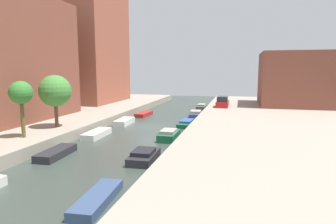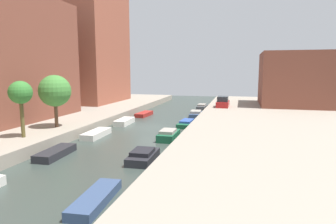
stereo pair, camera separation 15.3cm
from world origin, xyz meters
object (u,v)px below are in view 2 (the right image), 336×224
at_px(moored_boat_right_3, 187,123).
at_px(moored_boat_right_1, 143,156).
at_px(street_tree_1, 20,94).
at_px(moored_boat_left_3, 124,122).
at_px(moored_boat_left_2, 96,134).
at_px(moored_boat_right_0, 96,198).
at_px(parked_car, 223,102).
at_px(moored_boat_left_1, 56,153).
at_px(apartment_tower_far, 88,25).
at_px(low_block_right, 294,79).
at_px(moored_boat_right_5, 202,107).
at_px(moored_boat_left_4, 144,114).
at_px(moored_boat_right_4, 196,114).
at_px(street_tree_2, 55,91).
at_px(moored_boat_right_2, 169,135).

bearing_deg(moored_boat_right_3, moored_boat_right_1, -92.66).
distance_m(street_tree_1, moored_boat_left_3, 13.70).
relative_size(moored_boat_left_2, moored_boat_right_0, 0.98).
relative_size(parked_car, moored_boat_right_3, 0.90).
relative_size(moored_boat_left_1, moored_boat_left_2, 0.97).
relative_size(apartment_tower_far, low_block_right, 2.31).
distance_m(moored_boat_left_1, moored_boat_right_0, 9.33).
bearing_deg(moored_boat_right_3, low_block_right, 48.99).
relative_size(parked_car, moored_boat_right_5, 1.13).
height_order(low_block_right, moored_boat_left_4, low_block_right).
relative_size(parked_car, moored_boat_right_1, 1.14).
bearing_deg(moored_boat_right_1, moored_boat_left_4, 108.70).
xyz_separation_m(low_block_right, moored_boat_right_4, (-14.12, -8.69, -4.80)).
xyz_separation_m(moored_boat_right_0, moored_boat_right_1, (0.06, 7.00, 0.12)).
bearing_deg(moored_boat_right_5, moored_boat_right_1, -90.70).
bearing_deg(moored_boat_right_5, moored_boat_left_4, -126.30).
relative_size(low_block_right, moored_boat_left_4, 2.81).
height_order(low_block_right, moored_boat_left_3, low_block_right).
height_order(street_tree_2, moored_boat_right_1, street_tree_2).
bearing_deg(moored_boat_right_4, street_tree_1, -118.50).
relative_size(low_block_right, moored_boat_right_4, 2.81).
relative_size(moored_boat_left_2, moored_boat_right_1, 1.15).
bearing_deg(moored_boat_left_2, street_tree_2, -164.59).
relative_size(moored_boat_left_3, moored_boat_right_5, 1.07).
bearing_deg(moored_boat_right_2, moored_boat_left_1, -133.20).
bearing_deg(moored_boat_left_2, parked_car, 59.77).
xyz_separation_m(street_tree_1, moored_boat_right_0, (10.67, -7.66, -4.41)).
height_order(moored_boat_left_2, moored_boat_left_4, moored_boat_left_2).
height_order(moored_boat_left_2, moored_boat_right_1, moored_boat_right_1).
distance_m(apartment_tower_far, moored_boat_left_1, 33.52).
distance_m(parked_car, moored_boat_right_5, 5.75).
distance_m(street_tree_2, moored_boat_right_3, 15.03).
xyz_separation_m(parked_car, moored_boat_right_3, (-3.45, -11.26, -1.36)).
height_order(moored_boat_right_0, moored_boat_right_1, moored_boat_right_1).
xyz_separation_m(moored_boat_right_0, moored_boat_right_3, (0.71, 21.03, 0.07)).
xyz_separation_m(street_tree_2, moored_boat_left_4, (4.02, 14.65, -4.27)).
bearing_deg(moored_boat_left_2, moored_boat_right_5, 72.37).
bearing_deg(moored_boat_left_4, apartment_tower_far, 149.54).
xyz_separation_m(moored_boat_left_4, moored_boat_right_4, (7.28, 1.65, 0.08)).
xyz_separation_m(parked_car, moored_boat_left_2, (-11.13, -19.10, -1.38)).
xyz_separation_m(parked_car, moored_boat_left_3, (-11.03, -12.20, -1.35)).
height_order(street_tree_2, moored_boat_left_3, street_tree_2).
height_order(moored_boat_right_3, moored_boat_right_5, moored_boat_right_5).
relative_size(street_tree_1, moored_boat_right_3, 1.02).
bearing_deg(street_tree_1, moored_boat_left_4, 78.14).
bearing_deg(low_block_right, apartment_tower_far, -175.08).
bearing_deg(moored_boat_right_4, moored_boat_right_0, -91.27).
height_order(street_tree_1, street_tree_2, street_tree_2).
distance_m(street_tree_1, moored_boat_right_5, 31.16).
distance_m(apartment_tower_far, moored_boat_right_0, 41.68).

